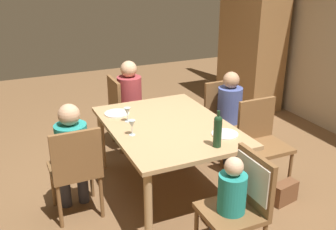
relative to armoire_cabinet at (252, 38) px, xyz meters
name	(u,v)px	position (x,y,z in m)	size (l,w,h in m)	color
ground_plane	(168,189)	(1.89, -2.32, -1.10)	(10.00, 10.00, 0.00)	brown
armoire_cabinet	(252,38)	(0.00, 0.00, 0.00)	(1.18, 0.62, 2.18)	olive
dining_table	(168,132)	(1.89, -2.32, -0.43)	(1.58, 1.15, 0.74)	tan
chair_far_left	(225,114)	(1.45, -1.37, -0.56)	(0.44, 0.44, 0.92)	brown
chair_left_end	(124,108)	(0.72, -2.41, -0.56)	(0.44, 0.44, 0.92)	brown
chair_near	(76,166)	(1.98, -3.28, -0.56)	(0.44, 0.44, 0.92)	brown
chair_right_end	(245,194)	(3.06, -2.20, -0.50)	(0.44, 0.46, 0.92)	brown
chair_far_right	(261,137)	(2.16, -1.37, -0.56)	(0.44, 0.44, 0.92)	brown
person_woman_host	(231,110)	(1.56, -1.37, -0.47)	(0.33, 0.28, 1.08)	#33333D
person_man_bearded	(132,98)	(0.72, -2.30, -0.45)	(0.30, 0.35, 1.13)	#33333D
person_man_guest	(72,151)	(1.86, -3.28, -0.46)	(0.33, 0.29, 1.10)	#33333D
person_child_small	(229,202)	(3.06, -2.35, -0.54)	(0.22, 0.25, 0.94)	#33333D
wine_bottle_tall_green	(218,130)	(2.51, -2.14, -0.20)	(0.07, 0.07, 0.33)	#19381E
wine_glass_near_left	(132,125)	(1.98, -2.73, -0.25)	(0.07, 0.07, 0.15)	silver
wine_glass_centre	(127,112)	(1.65, -2.67, -0.25)	(0.07, 0.07, 0.15)	silver
dinner_plate_host	(225,134)	(2.33, -1.94, -0.35)	(0.25, 0.25, 0.01)	white
dinner_plate_guest_left	(117,113)	(1.41, -2.70, -0.35)	(0.26, 0.26, 0.01)	silver
handbag	(284,193)	(2.59, -1.37, -0.99)	(0.28, 0.12, 0.22)	brown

